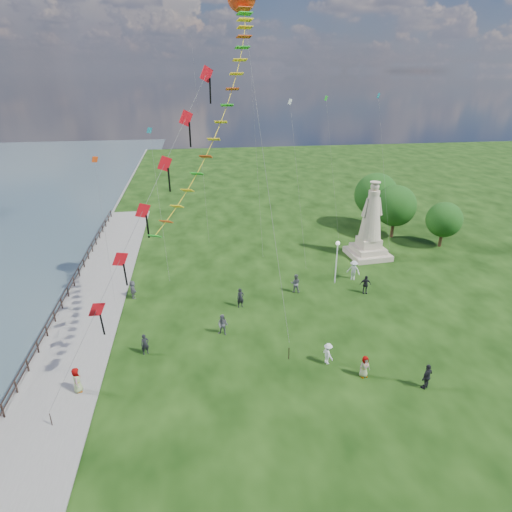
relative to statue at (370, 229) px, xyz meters
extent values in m
cube|color=slate|center=(-28.83, -8.88, -3.18)|extent=(0.30, 160.00, 0.60)
cube|color=slate|center=(-26.33, -10.88, -2.93)|extent=(5.00, 60.00, 0.10)
cylinder|color=black|center=(-28.63, -18.88, -2.48)|extent=(0.11, 0.11, 1.00)
cylinder|color=black|center=(-28.63, -16.88, -2.48)|extent=(0.11, 0.11, 1.00)
cylinder|color=black|center=(-28.63, -14.88, -2.48)|extent=(0.11, 0.11, 1.00)
cylinder|color=black|center=(-28.63, -12.88, -2.48)|extent=(0.11, 0.11, 1.00)
cylinder|color=black|center=(-28.63, -10.88, -2.48)|extent=(0.11, 0.11, 1.00)
cylinder|color=black|center=(-28.63, -8.88, -2.48)|extent=(0.11, 0.11, 1.00)
cylinder|color=black|center=(-28.63, -6.88, -2.48)|extent=(0.11, 0.11, 1.00)
cylinder|color=black|center=(-28.63, -4.88, -2.48)|extent=(0.11, 0.11, 1.00)
cylinder|color=black|center=(-28.63, -2.88, -2.48)|extent=(0.11, 0.11, 1.00)
cylinder|color=black|center=(-28.63, -0.88, -2.48)|extent=(0.11, 0.11, 1.00)
cylinder|color=black|center=(-28.63, 1.12, -2.48)|extent=(0.11, 0.11, 1.00)
cylinder|color=black|center=(-28.63, 3.12, -2.48)|extent=(0.11, 0.11, 1.00)
cylinder|color=black|center=(-28.63, 5.12, -2.48)|extent=(0.11, 0.11, 1.00)
cylinder|color=black|center=(-28.63, 7.12, -2.48)|extent=(0.11, 0.11, 1.00)
cylinder|color=black|center=(-28.63, 9.12, -2.48)|extent=(0.11, 0.11, 1.00)
cylinder|color=black|center=(-28.63, 11.12, -2.48)|extent=(0.11, 0.11, 1.00)
cylinder|color=black|center=(-28.63, 13.12, -2.48)|extent=(0.11, 0.11, 1.00)
cylinder|color=black|center=(-28.63, 15.12, -2.48)|extent=(0.11, 0.11, 1.00)
cylinder|color=black|center=(-28.63, 17.12, -2.48)|extent=(0.11, 0.11, 1.00)
cube|color=black|center=(-28.63, -8.88, -2.00)|extent=(0.06, 52.00, 0.06)
cube|color=black|center=(-28.63, -8.88, -2.43)|extent=(0.06, 52.00, 0.06)
cube|color=tan|center=(0.00, 0.00, -2.71)|extent=(4.21, 4.21, 0.55)
cube|color=tan|center=(0.00, 0.00, -2.15)|extent=(3.21, 3.21, 0.55)
cube|color=tan|center=(0.00, 0.00, -1.41)|extent=(2.21, 2.21, 0.92)
cylinder|color=tan|center=(0.00, 0.00, 3.85)|extent=(1.20, 1.20, 0.37)
sphere|color=tan|center=(0.00, 0.00, 4.43)|extent=(0.85, 0.85, 0.85)
cylinder|color=tan|center=(0.00, 0.00, 4.87)|extent=(1.02, 1.02, 0.09)
cylinder|color=silver|center=(-5.27, -5.42, -1.09)|extent=(0.11, 0.11, 3.78)
sphere|color=white|center=(-5.27, -5.42, 0.91)|extent=(0.38, 0.38, 0.38)
cylinder|color=#382314|center=(4.93, 4.99, -1.82)|extent=(0.36, 0.36, 2.33)
sphere|color=#1B3D10|center=(4.93, 4.99, 0.80)|extent=(4.66, 4.66, 4.66)
cylinder|color=#382314|center=(8.96, 1.52, -2.03)|extent=(0.36, 0.36, 1.90)
sphere|color=#1B3D10|center=(8.96, 1.52, 0.11)|extent=(3.80, 3.80, 3.80)
cylinder|color=#382314|center=(4.04, 8.52, -1.70)|extent=(0.36, 0.36, 2.57)
sphere|color=#1B3D10|center=(4.04, 8.52, 1.20)|extent=(5.14, 5.14, 5.14)
imported|color=black|center=(-21.37, -13.92, -2.22)|extent=(0.65, 0.56, 1.52)
imported|color=#595960|center=(-15.98, -12.34, -2.16)|extent=(0.93, 0.77, 1.65)
imported|color=silver|center=(-9.39, -16.67, -2.23)|extent=(0.80, 1.09, 1.51)
imported|color=black|center=(-4.19, -19.87, -2.12)|extent=(1.13, 0.97, 1.73)
imported|color=#595960|center=(-7.51, -18.30, -2.23)|extent=(0.82, 0.60, 1.50)
imported|color=#595960|center=(-23.14, -5.66, -2.19)|extent=(0.94, 1.57, 1.58)
imported|color=black|center=(-14.27, -8.53, -2.15)|extent=(0.69, 0.55, 1.66)
imported|color=#595960|center=(-9.25, -6.62, -2.14)|extent=(0.93, 0.72, 1.69)
imported|color=silver|center=(-3.40, -4.99, -2.05)|extent=(1.35, 1.21, 1.88)
imported|color=black|center=(-3.31, -7.72, -2.14)|extent=(1.04, 0.62, 1.69)
imported|color=#595960|center=(-25.01, -17.27, -2.16)|extent=(0.60, 0.86, 1.64)
cylinder|color=black|center=(-25.83, -19.88, -2.53)|extent=(0.06, 0.06, 0.90)
cube|color=red|center=(-23.17, -17.36, 2.67)|extent=(0.87, 0.64, 1.03)
cube|color=black|center=(-22.99, -17.46, 1.72)|extent=(0.10, 0.28, 1.48)
cube|color=red|center=(-21.81, -16.06, 5.06)|extent=(0.87, 0.64, 1.03)
cube|color=black|center=(-21.63, -16.16, 4.11)|extent=(0.10, 0.28, 1.48)
cube|color=red|center=(-20.44, -14.77, 7.46)|extent=(0.87, 0.64, 1.03)
cube|color=black|center=(-20.26, -14.87, 6.51)|extent=(0.10, 0.28, 1.48)
cube|color=red|center=(-19.07, -13.47, 9.85)|extent=(0.87, 0.64, 1.03)
cube|color=black|center=(-18.89, -13.57, 8.90)|extent=(0.10, 0.28, 1.48)
cube|color=red|center=(-17.71, -12.17, 12.24)|extent=(0.87, 0.64, 1.03)
cube|color=black|center=(-17.53, -12.27, 11.29)|extent=(0.10, 0.28, 1.48)
cube|color=red|center=(-16.34, -10.88, 14.63)|extent=(0.87, 0.64, 1.03)
cube|color=black|center=(-16.16, -10.98, 13.68)|extent=(0.10, 0.28, 1.48)
cylinder|color=black|center=(-11.83, -15.88, -2.53)|extent=(0.06, 0.06, 0.90)
cube|color=yellow|center=(-13.90, -8.49, 18.77)|extent=(1.10, 0.85, 0.22)
cube|color=yellow|center=(-13.89, -9.06, 18.53)|extent=(1.08, 0.84, 0.20)
cube|color=red|center=(-13.89, -9.64, 18.25)|extent=(1.05, 0.82, 0.19)
cube|color=green|center=(-13.92, -10.24, 17.93)|extent=(1.01, 0.80, 0.17)
cube|color=yellow|center=(-13.97, -10.84, 17.55)|extent=(0.98, 0.78, 0.16)
cube|color=yellow|center=(-14.06, -11.45, 17.10)|extent=(0.93, 0.75, 0.15)
cube|color=red|center=(-14.19, -12.08, 16.58)|extent=(0.89, 0.72, 0.15)
cube|color=green|center=(-14.36, -12.71, 16.00)|extent=(0.84, 0.68, 0.14)
cube|color=yellow|center=(-14.57, -13.34, 15.36)|extent=(0.79, 0.65, 0.15)
cube|color=yellow|center=(-14.84, -13.99, 14.66)|extent=(0.74, 0.61, 0.15)
cube|color=red|center=(-15.14, -14.63, 13.92)|extent=(0.71, 0.61, 0.16)
cube|color=green|center=(-15.49, -15.28, 13.16)|extent=(0.71, 0.64, 0.18)
cube|color=yellow|center=(-15.89, -15.93, 12.38)|extent=(0.71, 0.66, 0.19)
cube|color=yellow|center=(-16.32, -16.58, 11.62)|extent=(0.70, 0.68, 0.21)
cube|color=red|center=(-16.78, -17.23, 10.87)|extent=(0.69, 0.69, 0.23)
cube|color=green|center=(-17.27, -17.87, 10.17)|extent=(0.68, 0.69, 0.25)
cube|color=yellow|center=(-17.77, -18.51, 9.52)|extent=(0.66, 0.69, 0.27)
cube|color=yellow|center=(-18.29, -19.14, 8.93)|extent=(0.64, 0.68, 0.28)
cube|color=red|center=(-18.81, -19.76, 8.40)|extent=(0.62, 0.67, 0.30)
cube|color=green|center=(-19.33, -20.38, 7.95)|extent=(0.60, 0.66, 0.31)
cube|color=#166F86|center=(-21.22, 1.95, 9.89)|extent=(0.51, 0.39, 0.57)
cylinder|color=#595959|center=(-20.72, -0.55, 3.48)|extent=(1.02, 5.02, 12.83)
cube|color=silver|center=(-8.15, 2.64, 12.18)|extent=(0.51, 0.39, 0.57)
cylinder|color=#595959|center=(-7.65, 0.14, 4.62)|extent=(1.02, 5.02, 15.12)
cylinder|color=#595959|center=(-16.72, 8.60, 11.33)|extent=(1.02, 5.02, 28.53)
cube|color=green|center=(-2.41, 10.12, 12.02)|extent=(0.51, 0.39, 0.57)
cylinder|color=#595959|center=(-1.91, 7.62, 4.55)|extent=(1.02, 5.02, 14.96)
cube|color=red|center=(-25.56, -1.50, 8.04)|extent=(0.51, 0.39, 0.57)
cylinder|color=#595959|center=(-25.06, -4.00, 2.55)|extent=(1.02, 5.02, 10.98)
cylinder|color=#595959|center=(-11.34, 3.75, 9.48)|extent=(1.02, 5.02, 24.82)
cube|color=#166F86|center=(1.51, 5.01, 12.52)|extent=(0.51, 0.39, 0.57)
cylinder|color=#595959|center=(2.01, 2.51, 4.79)|extent=(1.02, 5.02, 15.46)
camera|label=1|loc=(-17.37, -38.93, 14.79)|focal=30.00mm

